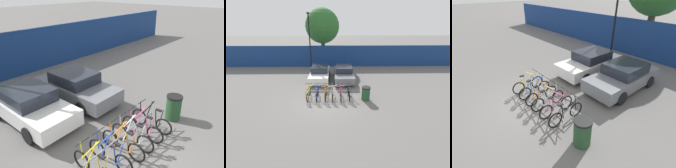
{
  "view_description": "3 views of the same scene",
  "coord_description": "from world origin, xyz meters",
  "views": [
    {
      "loc": [
        -4.21,
        -2.79,
        4.95
      ],
      "look_at": [
        2.0,
        2.4,
        1.36
      ],
      "focal_mm": 35.0,
      "sensor_mm": 36.0,
      "label": 1
    },
    {
      "loc": [
        1.01,
        -9.68,
        5.36
      ],
      "look_at": [
        1.24,
        1.77,
        0.65
      ],
      "focal_mm": 24.0,
      "sensor_mm": 36.0,
      "label": 2
    },
    {
      "loc": [
        6.19,
        -2.94,
        4.74
      ],
      "look_at": [
        1.31,
        1.02,
        1.22
      ],
      "focal_mm": 28.0,
      "sensor_mm": 36.0,
      "label": 3
    }
  ],
  "objects": [
    {
      "name": "bicycle_yellow",
      "position": [
        -1.0,
        0.53,
        0.38
      ],
      "size": [
        0.68,
        1.71,
        1.05
      ],
      "rotation": [
        0.0,
        0.0,
        -0.07
      ],
      "color": "black",
      "rests_on": "ground"
    },
    {
      "name": "car_grey",
      "position": [
        1.87,
        4.49,
        0.69
      ],
      "size": [
        1.91,
        4.27,
        1.4
      ],
      "color": "slate",
      "rests_on": "ground"
    },
    {
      "name": "lamp_post",
      "position": [
        -1.94,
        8.5,
        3.56
      ],
      "size": [
        0.24,
        0.44,
        6.4
      ],
      "color": "black",
      "rests_on": "ground"
    },
    {
      "name": "bicycle_white",
      "position": [
        0.8,
        0.53,
        0.38
      ],
      "size": [
        0.68,
        1.71,
        1.05
      ],
      "rotation": [
        0.0,
        0.0,
        -0.03
      ],
      "color": "black",
      "rests_on": "ground"
    },
    {
      "name": "ground_plane",
      "position": [
        0.0,
        0.0,
        0.0
      ],
      "size": [
        120.0,
        120.0,
        0.0
      ],
      "primitive_type": "plane",
      "color": "#605E5B"
    },
    {
      "name": "hoarding_wall",
      "position": [
        0.0,
        9.5,
        1.34
      ],
      "size": [
        36.0,
        0.16,
        2.69
      ],
      "primitive_type": "cube",
      "color": "navy",
      "rests_on": "ground"
    },
    {
      "name": "bike_rack",
      "position": [
        0.52,
        0.68,
        0.48
      ],
      "size": [
        3.59,
        0.04,
        0.57
      ],
      "color": "gray",
      "rests_on": "ground"
    },
    {
      "name": "car_white",
      "position": [
        -0.5,
        4.57,
        0.69
      ],
      "size": [
        1.91,
        4.23,
        1.4
      ],
      "color": "silver",
      "rests_on": "ground"
    },
    {
      "name": "bicycle_blue",
      "position": [
        -0.35,
        0.53,
        0.38
      ],
      "size": [
        0.68,
        1.71,
        1.05
      ],
      "rotation": [
        0.0,
        0.0,
        -0.03
      ],
      "color": "black",
      "rests_on": "ground"
    },
    {
      "name": "bicycle_orange",
      "position": [
        0.28,
        0.53,
        0.38
      ],
      "size": [
        0.68,
        1.71,
        1.05
      ],
      "rotation": [
        0.0,
        0.0,
        0.07
      ],
      "color": "black",
      "rests_on": "ground"
    },
    {
      "name": "trash_bin",
      "position": [
        3.26,
        0.22,
        0.52
      ],
      "size": [
        0.63,
        0.63,
        1.03
      ],
      "color": "#234728",
      "rests_on": "ground"
    },
    {
      "name": "bicycle_pink",
      "position": [
        1.42,
        0.53,
        0.38
      ],
      "size": [
        0.68,
        1.71,
        1.05
      ],
      "rotation": [
        0.0,
        0.0,
        -0.02
      ],
      "color": "black",
      "rests_on": "ground"
    },
    {
      "name": "bicycle_black",
      "position": [
        2.04,
        0.53,
        0.38
      ],
      "size": [
        0.68,
        1.71,
        1.05
      ],
      "rotation": [
        0.0,
        0.0,
        0.04
      ],
      "color": "black",
      "rests_on": "ground"
    }
  ]
}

